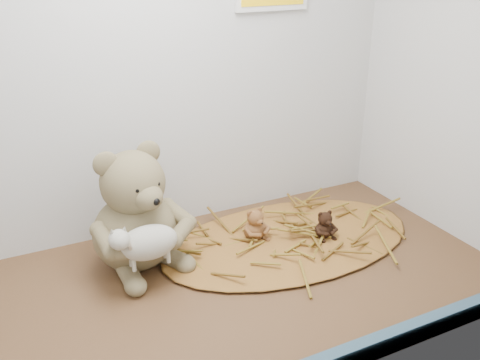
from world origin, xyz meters
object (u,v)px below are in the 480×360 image
main_teddy (133,208)px  mini_teddy_tan (255,223)px  mini_teddy_brown (325,223)px  toy_lamb (149,243)px

main_teddy → mini_teddy_tan: main_teddy is taller
main_teddy → mini_teddy_tan: 27.67cm
mini_teddy_tan → mini_teddy_brown: 15.80cm
main_teddy → toy_lamb: main_teddy is taller
toy_lamb → mini_teddy_tan: (26.25, 6.42, -5.11)cm
toy_lamb → mini_teddy_brown: 41.12cm
main_teddy → mini_teddy_brown: size_ratio=4.03×
main_teddy → mini_teddy_brown: (40.73, -9.32, -8.72)cm
mini_teddy_brown → main_teddy: bearing=170.5°
toy_lamb → mini_teddy_brown: (40.73, 0.12, -5.61)cm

